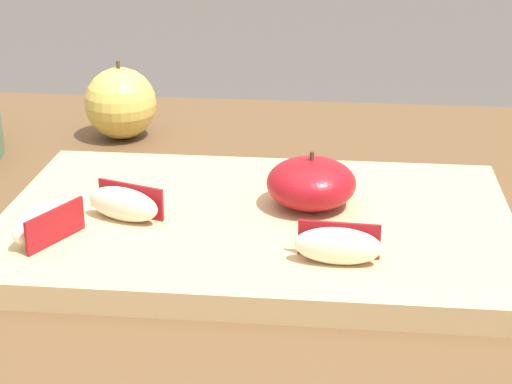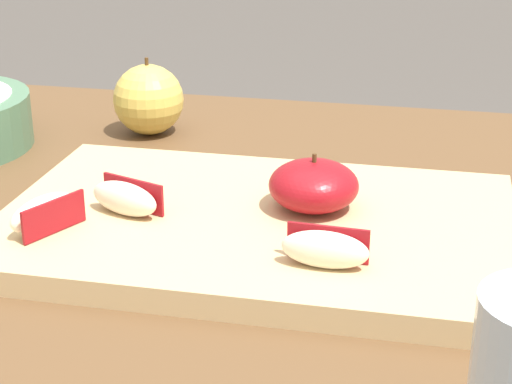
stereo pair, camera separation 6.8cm
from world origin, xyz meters
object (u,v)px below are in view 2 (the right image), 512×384
cutting_board (256,226)px  apple_wedge_right (125,198)px  apple_half_skin_up (318,188)px  apple_wedge_front (45,213)px  whole_apple_golden (148,100)px  apple_wedge_left (325,249)px

cutting_board → apple_wedge_right: bearing=-168.9°
apple_half_skin_up → apple_wedge_front: apple_half_skin_up is taller
apple_wedge_front → whole_apple_golden: bearing=93.6°
cutting_board → apple_wedge_front: 0.17m
cutting_board → apple_wedge_front: apple_wedge_front is taller
apple_wedge_left → apple_wedge_right: bearing=161.1°
apple_half_skin_up → whole_apple_golden: size_ratio=0.87×
apple_wedge_front → whole_apple_golden: whole_apple_golden is taller
apple_wedge_front → apple_wedge_left: (0.22, -0.02, 0.00)m
apple_wedge_left → whole_apple_golden: 0.40m
apple_wedge_front → apple_wedge_left: 0.22m
cutting_board → apple_wedge_right: size_ratio=6.25×
apple_half_skin_up → apple_wedge_left: (0.02, -0.10, -0.01)m
apple_wedge_right → whole_apple_golden: 0.27m
apple_wedge_right → whole_apple_golden: (-0.07, 0.26, 0.00)m
apple_half_skin_up → apple_wedge_right: bearing=-165.7°
apple_wedge_right → cutting_board: bearing=11.1°
apple_wedge_front → cutting_board: bearing=21.9°
cutting_board → whole_apple_golden: 0.30m
cutting_board → whole_apple_golden: size_ratio=4.83×
apple_half_skin_up → whole_apple_golden: 0.31m
apple_wedge_front → whole_apple_golden: 0.30m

